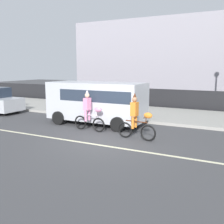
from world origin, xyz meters
TOP-DOWN VIEW (x-y plane):
  - ground_plane at (0.00, 0.00)m, footprint 80.00×80.00m
  - road_centre_line at (0.00, -0.50)m, footprint 36.00×0.14m
  - sidewalk_curb at (0.00, 6.50)m, footprint 60.00×5.00m
  - fence_line at (0.00, 9.40)m, footprint 40.00×0.08m
  - parade_cyclist_pink at (-1.61, 1.29)m, footprint 1.72×0.50m
  - parade_cyclist_orange at (0.91, 0.89)m, footprint 1.72×0.50m
  - parked_van_silver at (-1.97, 2.70)m, footprint 5.00×2.22m
  - pedestrian_onlooker at (-3.51, 7.31)m, footprint 0.32×0.20m

SIDE VIEW (x-z plane):
  - ground_plane at x=0.00m, z-range 0.00..0.00m
  - road_centre_line at x=0.00m, z-range 0.00..0.01m
  - sidewalk_curb at x=0.00m, z-range 0.00..0.15m
  - fence_line at x=0.00m, z-range 0.00..1.40m
  - parade_cyclist_pink at x=-1.61m, z-range -0.12..1.80m
  - parade_cyclist_orange at x=0.91m, z-range -0.12..1.80m
  - pedestrian_onlooker at x=-3.51m, z-range 0.20..1.82m
  - parked_van_silver at x=-1.97m, z-range 0.19..2.37m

